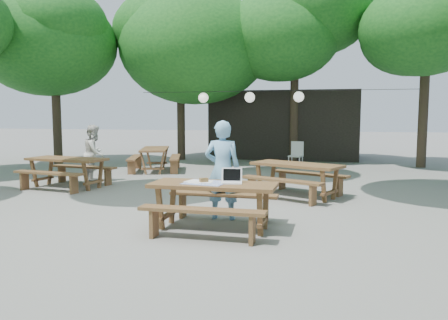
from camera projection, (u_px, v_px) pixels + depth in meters
name	position (u px, v px, depth m)	size (l,w,h in m)	color
ground	(204.00, 206.00, 8.81)	(80.00, 80.00, 0.00)	slate
pavilion	(285.00, 125.00, 18.68)	(6.00, 3.00, 2.80)	black
main_picnic_table	(213.00, 205.00, 6.98)	(2.00, 1.58, 0.75)	#4D391B
picnic_table_nw	(67.00, 172.00, 10.99)	(2.08, 1.81, 0.75)	#4D391B
picnic_table_ne	(296.00, 180.00, 9.76)	(2.39, 2.23, 0.75)	#4D391B
picnic_table_far_w	(155.00, 159.00, 14.14)	(2.09, 2.30, 0.75)	#4D391B
woman	(223.00, 170.00, 7.64)	(0.63, 0.42, 1.74)	#7DBAE4
second_person	(95.00, 153.00, 11.96)	(0.76, 0.59, 1.56)	silver
plastic_chair	(296.00, 160.00, 15.12)	(0.52, 0.52, 0.90)	silver
laptop	(232.00, 179.00, 6.96)	(0.37, 0.32, 0.24)	white
tabletop_clutter	(205.00, 182.00, 6.99)	(0.72, 0.63, 0.08)	#3455B1
paper_lanterns	(250.00, 97.00, 14.40)	(9.00, 0.34, 0.38)	black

